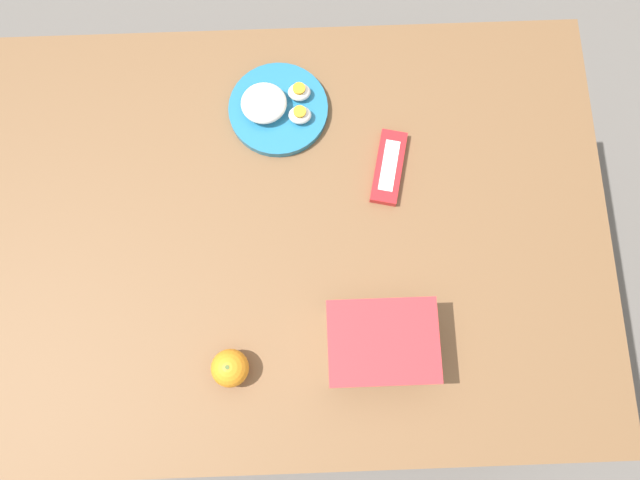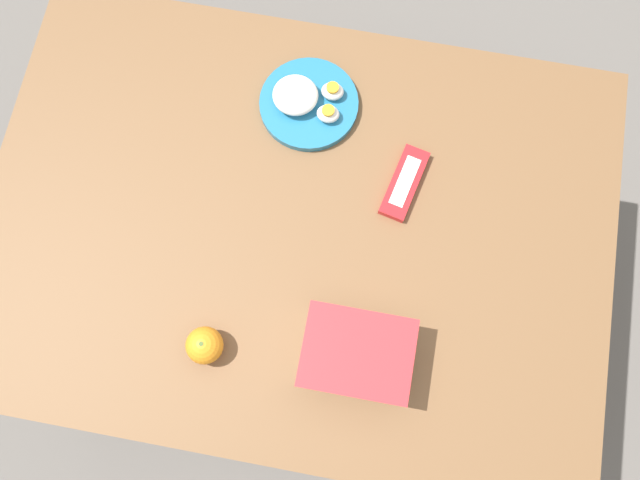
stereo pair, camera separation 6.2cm
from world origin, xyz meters
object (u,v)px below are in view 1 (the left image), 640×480
at_px(food_container, 381,344).
at_px(rice_plate, 276,107).
at_px(orange_fruit, 230,368).
at_px(candy_bar, 389,167).

height_order(food_container, rice_plate, food_container).
relative_size(orange_fruit, candy_bar, 0.43).
bearing_deg(food_container, orange_fruit, 6.98).
xyz_separation_m(food_container, rice_plate, (0.18, -0.48, -0.02)).
relative_size(food_container, rice_plate, 0.96).
relative_size(food_container, candy_bar, 1.22).
relative_size(rice_plate, candy_bar, 1.27).
relative_size(orange_fruit, rice_plate, 0.34).
height_order(rice_plate, candy_bar, rice_plate).
distance_m(orange_fruit, candy_bar, 0.49).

